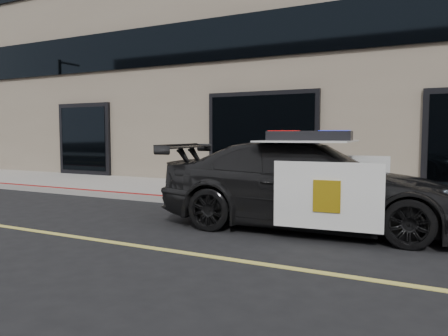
% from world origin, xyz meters
% --- Properties ---
extents(ground, '(120.00, 120.00, 0.00)m').
position_xyz_m(ground, '(0.00, 0.00, 0.00)').
color(ground, black).
rests_on(ground, ground).
extents(sidewalk_n, '(60.00, 3.50, 0.15)m').
position_xyz_m(sidewalk_n, '(0.00, 5.25, 0.07)').
color(sidewalk_n, gray).
rests_on(sidewalk_n, ground).
extents(building_n, '(60.00, 7.00, 12.00)m').
position_xyz_m(building_n, '(0.00, 10.50, 6.00)').
color(building_n, '#756856').
rests_on(building_n, ground).
extents(police_car, '(2.94, 5.50, 1.69)m').
position_xyz_m(police_car, '(1.75, 2.37, 0.76)').
color(police_car, black).
rests_on(police_car, ground).
extents(fire_hydrant, '(0.35, 0.48, 0.77)m').
position_xyz_m(fire_hydrant, '(-1.36, 4.30, 0.51)').
color(fire_hydrant, beige).
rests_on(fire_hydrant, sidewalk_n).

